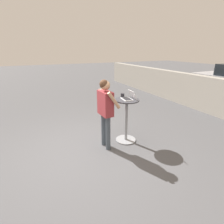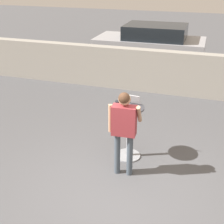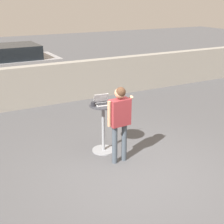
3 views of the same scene
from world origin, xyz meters
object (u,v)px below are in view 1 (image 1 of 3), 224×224
object	(u,v)px
laptop	(129,97)
standing_person	(105,106)
coffee_mug	(123,95)
cafe_table	(126,118)

from	to	relation	value
laptop	standing_person	xyz separation A→B (m)	(0.07, -0.64, -0.11)
coffee_mug	standing_person	xyz separation A→B (m)	(0.30, -0.60, -0.11)
laptop	coffee_mug	xyz separation A→B (m)	(-0.24, -0.05, 0.00)
cafe_table	coffee_mug	distance (m)	0.59
standing_person	laptop	bearing A→B (deg)	96.07
cafe_table	coffee_mug	bearing A→B (deg)	179.12
cafe_table	laptop	bearing A→B (deg)	82.30
laptop	cafe_table	bearing A→B (deg)	-97.70
cafe_table	laptop	size ratio (longest dim) A/B	3.07
cafe_table	laptop	xyz separation A→B (m)	(0.01, 0.05, 0.54)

